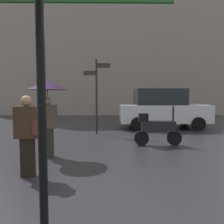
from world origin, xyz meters
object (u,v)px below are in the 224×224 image
at_px(parked_scooter, 157,128).
at_px(pedestrian_with_bag, 28,131).
at_px(pedestrian_with_umbrella, 47,95).
at_px(street_signpost, 97,89).
at_px(parked_car_left, 162,108).

bearing_deg(parked_scooter, pedestrian_with_bag, -129.36).
bearing_deg(pedestrian_with_umbrella, street_signpost, 94.15).
bearing_deg(street_signpost, pedestrian_with_umbrella, -106.68).
relative_size(parked_scooter, parked_car_left, 0.36).
distance_m(parked_scooter, street_signpost, 3.23).
bearing_deg(pedestrian_with_bag, pedestrian_with_umbrella, 122.98).
height_order(pedestrian_with_umbrella, street_signpost, street_signpost).
bearing_deg(parked_car_left, pedestrian_with_umbrella, 61.64).
bearing_deg(parked_scooter, street_signpost, 141.59).
bearing_deg(street_signpost, parked_scooter, -47.54).
xyz_separation_m(pedestrian_with_umbrella, parked_car_left, (4.10, 5.10, -0.63)).
relative_size(pedestrian_with_umbrella, street_signpost, 0.64).
distance_m(parked_car_left, street_signpost, 3.58).
height_order(pedestrian_with_umbrella, parked_scooter, pedestrian_with_umbrella).
relative_size(parked_car_left, street_signpost, 1.37).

